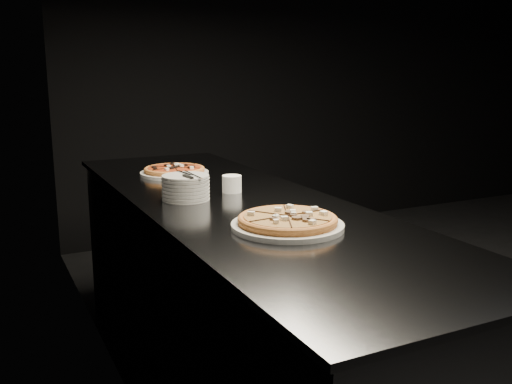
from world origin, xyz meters
name	(u,v)px	position (x,y,z in m)	size (l,w,h in m)	color
wall_left	(135,73)	(-2.50, 0.00, 1.40)	(0.02, 5.00, 2.80)	black
wall_back	(335,71)	(0.00, 2.50, 1.40)	(5.00, 0.02, 2.80)	black
counter	(236,310)	(-2.13, 0.00, 0.46)	(0.74, 2.44, 0.92)	#56575D
pizza_mushroom	(287,222)	(-2.15, -0.45, 0.94)	(0.36, 0.36, 0.04)	silver
pizza_tomato	(175,171)	(-2.17, 0.60, 0.94)	(0.37, 0.37, 0.04)	silver
plate_stack	(186,187)	(-2.30, 0.08, 0.97)	(0.18, 0.18, 0.09)	silver
cutlery	(188,175)	(-2.29, 0.07, 1.02)	(0.07, 0.19, 0.01)	#B6B9BE
ramekin	(232,183)	(-2.09, 0.12, 0.96)	(0.08, 0.08, 0.07)	white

